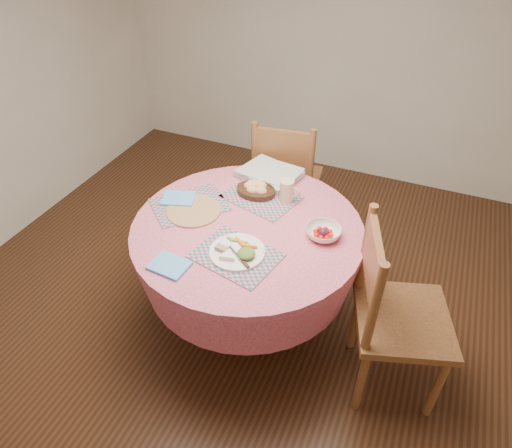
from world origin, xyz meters
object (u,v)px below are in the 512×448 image
(dining_table, at_px, (248,253))
(wicker_trivet, at_px, (194,211))
(chair_right, at_px, (393,312))
(chair_back, at_px, (285,179))
(fruit_bowl, at_px, (323,233))
(dinner_plate, at_px, (238,252))
(bread_bowl, at_px, (256,189))
(latte_mug, at_px, (287,191))

(dining_table, relative_size, wicker_trivet, 4.13)
(chair_right, bearing_deg, chair_back, 25.95)
(chair_back, distance_m, fruit_bowl, 0.96)
(chair_back, bearing_deg, chair_right, 125.66)
(dinner_plate, distance_m, bread_bowl, 0.53)
(dining_table, distance_m, chair_right, 0.83)
(chair_right, bearing_deg, bread_bowl, 48.84)
(dining_table, bearing_deg, fruit_bowl, 10.29)
(wicker_trivet, bearing_deg, chair_right, -5.07)
(dining_table, bearing_deg, wicker_trivet, 179.81)
(chair_right, height_order, dinner_plate, chair_right)
(chair_right, bearing_deg, latte_mug, 43.19)
(dinner_plate, bearing_deg, chair_right, 9.23)
(chair_right, bearing_deg, dining_table, 65.65)
(dining_table, distance_m, fruit_bowl, 0.46)
(wicker_trivet, bearing_deg, latte_mug, 33.98)
(dinner_plate, relative_size, fruit_bowl, 1.19)
(chair_back, height_order, latte_mug, chair_back)
(dinner_plate, bearing_deg, dining_table, 102.21)
(chair_back, distance_m, latte_mug, 0.67)
(latte_mug, height_order, fruit_bowl, latte_mug)
(chair_back, relative_size, bread_bowl, 4.30)
(wicker_trivet, distance_m, fruit_bowl, 0.72)
(bread_bowl, relative_size, latte_mug, 1.77)
(dinner_plate, relative_size, latte_mug, 2.12)
(chair_right, distance_m, wicker_trivet, 1.17)
(wicker_trivet, relative_size, dinner_plate, 1.09)
(dinner_plate, height_order, fruit_bowl, dinner_plate)
(latte_mug, bearing_deg, wicker_trivet, -146.02)
(dinner_plate, distance_m, latte_mug, 0.53)
(dinner_plate, bearing_deg, bread_bowl, 103.41)
(wicker_trivet, relative_size, latte_mug, 2.31)
(wicker_trivet, distance_m, bread_bowl, 0.39)
(wicker_trivet, bearing_deg, dinner_plate, -31.25)
(wicker_trivet, xyz_separation_m, fruit_bowl, (0.72, 0.07, 0.02))
(chair_right, height_order, fruit_bowl, chair_right)
(wicker_trivet, height_order, fruit_bowl, fruit_bowl)
(chair_back, relative_size, dinner_plate, 3.58)
(dinner_plate, xyz_separation_m, bread_bowl, (-0.12, 0.52, 0.02))
(chair_right, height_order, bread_bowl, chair_right)
(dining_table, height_order, wicker_trivet, wicker_trivet)
(chair_right, relative_size, chair_back, 1.04)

